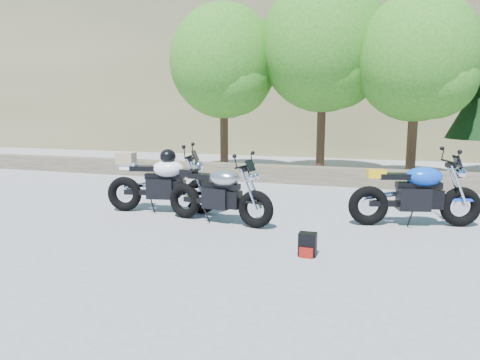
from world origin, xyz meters
name	(u,v)px	position (x,y,z in m)	size (l,w,h in m)	color
ground	(211,229)	(0.00, 0.00, 0.00)	(90.00, 90.00, 0.00)	gray
stone_wall	(282,174)	(0.00, 5.50, 0.25)	(22.00, 0.55, 0.50)	#484230
hillside	(393,39)	(3.00, 28.00, 7.50)	(80.00, 30.00, 15.00)	brown
tree_decid_left	(226,66)	(-2.39, 7.14, 3.63)	(3.67, 3.67, 5.62)	#382314
tree_decid_mid	(326,50)	(0.91, 7.54, 4.04)	(4.08, 4.08, 6.24)	#382314
tree_decid_right	(421,62)	(3.71, 6.94, 3.50)	(3.54, 3.54, 5.41)	#382314
silver_bike	(219,194)	(-0.03, 0.48, 0.55)	(2.24, 0.72, 1.13)	black
white_bike	(162,181)	(-1.48, 0.91, 0.65)	(2.37, 0.81, 1.32)	black
blue_bike	(416,195)	(3.43, 1.43, 0.58)	(2.34, 0.93, 1.20)	black
backpack	(307,245)	(1.87, -0.87, 0.17)	(0.25, 0.22, 0.34)	black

